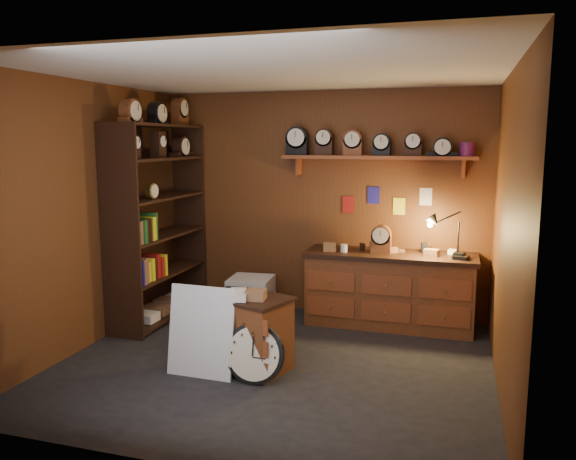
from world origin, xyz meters
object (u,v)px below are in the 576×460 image
Objects in this scene: big_round_clock at (255,354)px; workbench at (390,285)px; low_cabinet at (255,330)px; shelving_unit at (156,214)px.

workbench is at bearing 63.70° from big_round_clock.
workbench is at bearing 77.58° from low_cabinet.
low_cabinet is 0.30m from big_round_clock.
shelving_unit reaches higher than workbench.
shelving_unit is at bearing -169.60° from workbench.
low_cabinet is at bearing -34.78° from shelving_unit.
shelving_unit is at bearing 165.03° from low_cabinet.
shelving_unit is 4.80× the size of big_round_clock.
shelving_unit reaches higher than low_cabinet.
low_cabinet reaches higher than big_round_clock.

